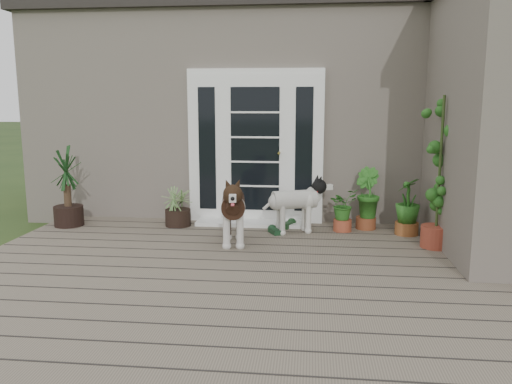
# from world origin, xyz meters

# --- Properties ---
(deck) EXTENTS (6.20, 4.60, 0.12)m
(deck) POSITION_xyz_m (0.00, 0.40, 0.06)
(deck) COLOR #6B5B4C
(deck) RESTS_ON ground
(house_main) EXTENTS (7.40, 4.00, 3.10)m
(house_main) POSITION_xyz_m (0.00, 4.65, 1.55)
(house_main) COLOR #665E54
(house_main) RESTS_ON ground
(roof_main) EXTENTS (7.60, 4.20, 0.20)m
(roof_main) POSITION_xyz_m (0.00, 4.65, 3.20)
(roof_main) COLOR #2D2826
(roof_main) RESTS_ON house_main
(door_unit) EXTENTS (1.90, 0.14, 2.15)m
(door_unit) POSITION_xyz_m (-0.20, 2.60, 1.19)
(door_unit) COLOR white
(door_unit) RESTS_ON deck
(door_step) EXTENTS (1.60, 0.40, 0.05)m
(door_step) POSITION_xyz_m (-0.20, 2.40, 0.14)
(door_step) COLOR white
(door_step) RESTS_ON deck
(brindle_dog) EXTENTS (0.50, 0.92, 0.73)m
(brindle_dog) POSITION_xyz_m (-0.33, 1.39, 0.49)
(brindle_dog) COLOR #351E13
(brindle_dog) RESTS_ON deck
(white_dog) EXTENTS (0.84, 0.59, 0.65)m
(white_dog) POSITION_xyz_m (0.38, 2.01, 0.44)
(white_dog) COLOR white
(white_dog) RESTS_ON deck
(spider_plant) EXTENTS (0.68, 0.68, 0.62)m
(spider_plant) POSITION_xyz_m (-1.24, 2.22, 0.43)
(spider_plant) COLOR #9AAD6A
(spider_plant) RESTS_ON deck
(yucca) EXTENTS (0.90, 0.90, 1.09)m
(yucca) POSITION_xyz_m (-2.75, 2.07, 0.67)
(yucca) COLOR black
(yucca) RESTS_ON deck
(herb_a) EXTENTS (0.53, 0.53, 0.48)m
(herb_a) POSITION_xyz_m (1.01, 2.16, 0.36)
(herb_a) COLOR #1D5518
(herb_a) RESTS_ON deck
(herb_b) EXTENTS (0.56, 0.56, 0.61)m
(herb_b) POSITION_xyz_m (1.34, 2.33, 0.43)
(herb_b) COLOR #1D5217
(herb_b) RESTS_ON deck
(herb_c) EXTENTS (0.52, 0.52, 0.60)m
(herb_c) POSITION_xyz_m (1.83, 2.08, 0.42)
(herb_c) COLOR #295D1A
(herb_c) RESTS_ON deck
(sapling) EXTENTS (0.59, 0.59, 1.84)m
(sapling) POSITION_xyz_m (2.06, 1.50, 1.04)
(sapling) COLOR #18571C
(sapling) RESTS_ON deck
(clog_left) EXTENTS (0.24, 0.31, 0.08)m
(clog_left) POSITION_xyz_m (0.12, 1.93, 0.16)
(clog_left) COLOR #14341C
(clog_left) RESTS_ON deck
(clog_right) EXTENTS (0.26, 0.34, 0.09)m
(clog_right) POSITION_xyz_m (0.29, 2.29, 0.17)
(clog_right) COLOR black
(clog_right) RESTS_ON deck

